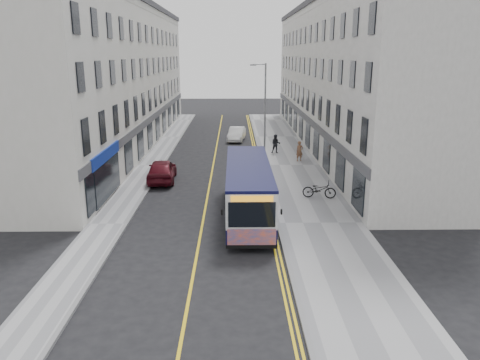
{
  "coord_description": "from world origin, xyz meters",
  "views": [
    {
      "loc": [
        1.69,
        -24.37,
        8.76
      ],
      "look_at": [
        2.04,
        1.97,
        1.6
      ],
      "focal_mm": 35.0,
      "sensor_mm": 36.0,
      "label": 1
    }
  ],
  "objects_px": {
    "pedestrian_near": "(300,151)",
    "car_maroon": "(162,170)",
    "city_bus": "(248,188)",
    "car_white": "(237,134)",
    "bicycle": "(319,190)",
    "streetlamp": "(264,109)",
    "pedestrian_far": "(276,144)"
  },
  "relations": [
    {
      "from": "streetlamp",
      "to": "bicycle",
      "type": "xyz_separation_m",
      "value": [
        2.76,
        -10.86,
        -3.73
      ]
    },
    {
      "from": "city_bus",
      "to": "pedestrian_near",
      "type": "xyz_separation_m",
      "value": [
        4.65,
        13.24,
        -0.68
      ]
    },
    {
      "from": "streetlamp",
      "to": "pedestrian_near",
      "type": "distance_m",
      "value": 4.56
    },
    {
      "from": "streetlamp",
      "to": "city_bus",
      "type": "distance_m",
      "value": 14.22
    },
    {
      "from": "streetlamp",
      "to": "car_maroon",
      "type": "xyz_separation_m",
      "value": [
        -7.57,
        -6.36,
        -3.59
      ]
    },
    {
      "from": "pedestrian_near",
      "to": "streetlamp",
      "type": "bearing_deg",
      "value": 152.74
    },
    {
      "from": "streetlamp",
      "to": "pedestrian_far",
      "type": "relative_size",
      "value": 4.79
    },
    {
      "from": "streetlamp",
      "to": "city_bus",
      "type": "xyz_separation_m",
      "value": [
        -1.7,
        -13.85,
        -2.76
      ]
    },
    {
      "from": "bicycle",
      "to": "streetlamp",
      "type": "bearing_deg",
      "value": 24.91
    },
    {
      "from": "pedestrian_near",
      "to": "car_maroon",
      "type": "bearing_deg",
      "value": -166.84
    },
    {
      "from": "car_white",
      "to": "city_bus",
      "type": "bearing_deg",
      "value": -81.44
    },
    {
      "from": "bicycle",
      "to": "car_white",
      "type": "bearing_deg",
      "value": 24.4
    },
    {
      "from": "pedestrian_near",
      "to": "car_white",
      "type": "height_order",
      "value": "pedestrian_near"
    },
    {
      "from": "city_bus",
      "to": "car_white",
      "type": "xyz_separation_m",
      "value": [
        -0.5,
        23.25,
        -0.93
      ]
    },
    {
      "from": "city_bus",
      "to": "car_maroon",
      "type": "distance_m",
      "value": 9.55
    },
    {
      "from": "car_white",
      "to": "pedestrian_near",
      "type": "bearing_deg",
      "value": -55.49
    },
    {
      "from": "pedestrian_near",
      "to": "car_maroon",
      "type": "height_order",
      "value": "pedestrian_near"
    },
    {
      "from": "bicycle",
      "to": "pedestrian_near",
      "type": "bearing_deg",
      "value": 9.64
    },
    {
      "from": "pedestrian_far",
      "to": "city_bus",
      "type": "bearing_deg",
      "value": -94.97
    },
    {
      "from": "pedestrian_far",
      "to": "car_maroon",
      "type": "bearing_deg",
      "value": -129.3
    },
    {
      "from": "pedestrian_near",
      "to": "pedestrian_far",
      "type": "height_order",
      "value": "pedestrian_far"
    },
    {
      "from": "pedestrian_near",
      "to": "car_white",
      "type": "distance_m",
      "value": 11.26
    },
    {
      "from": "streetlamp",
      "to": "pedestrian_far",
      "type": "distance_m",
      "value": 4.49
    },
    {
      "from": "city_bus",
      "to": "car_maroon",
      "type": "bearing_deg",
      "value": 128.08
    },
    {
      "from": "pedestrian_near",
      "to": "city_bus",
      "type": "bearing_deg",
      "value": -124.86
    },
    {
      "from": "pedestrian_far",
      "to": "car_white",
      "type": "bearing_deg",
      "value": 122.22
    },
    {
      "from": "city_bus",
      "to": "car_white",
      "type": "height_order",
      "value": "city_bus"
    },
    {
      "from": "pedestrian_near",
      "to": "pedestrian_far",
      "type": "xyz_separation_m",
      "value": [
        -1.68,
        3.22,
        0.01
      ]
    },
    {
      "from": "streetlamp",
      "to": "pedestrian_far",
      "type": "xyz_separation_m",
      "value": [
        1.26,
        2.61,
        -3.43
      ]
    },
    {
      "from": "pedestrian_near",
      "to": "pedestrian_far",
      "type": "relative_size",
      "value": 0.99
    },
    {
      "from": "city_bus",
      "to": "pedestrian_far",
      "type": "bearing_deg",
      "value": 79.79
    },
    {
      "from": "pedestrian_near",
      "to": "pedestrian_far",
      "type": "distance_m",
      "value": 3.63
    }
  ]
}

